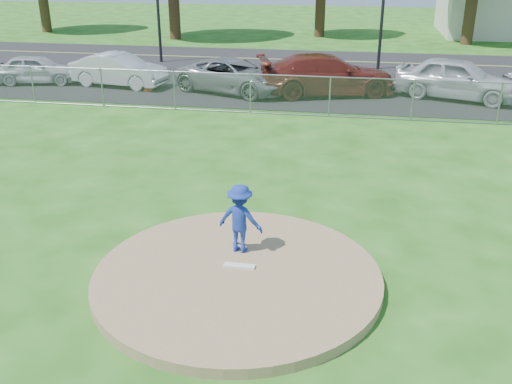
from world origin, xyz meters
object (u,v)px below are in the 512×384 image
parked_car_gray (234,76)px  parked_car_pearl (457,78)px  parked_car_darkred (327,75)px  traffic_cone (147,82)px  parked_car_white (119,70)px  parked_car_silver (37,69)px  pitcher (240,218)px

parked_car_gray → parked_car_pearl: (9.43, 0.44, 0.14)m
parked_car_gray → parked_car_darkred: bearing=-65.5°
traffic_cone → parked_car_darkred: size_ratio=0.14×
traffic_cone → parked_car_pearl: 13.33m
traffic_cone → parked_car_white: parked_car_white is taller
parked_car_silver → parked_car_darkred: size_ratio=0.66×
traffic_cone → parked_car_pearl: parked_car_pearl is taller
parked_car_silver → parked_car_white: parked_car_white is taller
pitcher → parked_car_silver: size_ratio=0.36×
traffic_cone → parked_car_gray: size_ratio=0.16×
pitcher → parked_car_darkred: size_ratio=0.24×
pitcher → parked_car_pearl: 16.16m
parked_car_darkred → parked_car_pearl: bearing=-105.3°
parked_car_darkred → parked_car_pearl: 5.41m
parked_car_silver → traffic_cone: bearing=-108.3°
parked_car_silver → parked_car_gray: bearing=-103.6°
parked_car_silver → parked_car_gray: size_ratio=0.75×
parked_car_gray → parked_car_darkred: (4.02, 0.28, 0.14)m
parked_car_silver → parked_car_white: 4.05m
parked_car_white → parked_car_darkred: bearing=-81.1°
pitcher → parked_car_white: 17.16m
pitcher → parked_car_silver: pitcher is taller
pitcher → parked_car_silver: 19.44m
parked_car_white → parked_car_silver: bearing=100.6°
pitcher → parked_car_white: (-8.69, 14.79, -0.16)m
parked_car_silver → parked_car_white: bearing=-100.8°
traffic_cone → parked_car_darkred: bearing=4.8°
pitcher → parked_car_darkred: (0.77, 14.76, -0.04)m
parked_car_silver → parked_car_darkred: (13.52, 0.08, 0.19)m
traffic_cone → pitcher: bearing=-63.2°
parked_car_gray → parked_car_pearl: parked_car_pearl is taller
traffic_cone → parked_car_pearl: (13.30, 0.83, 0.45)m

